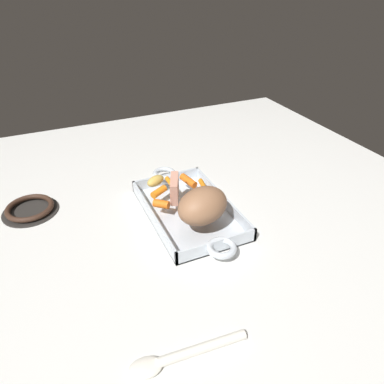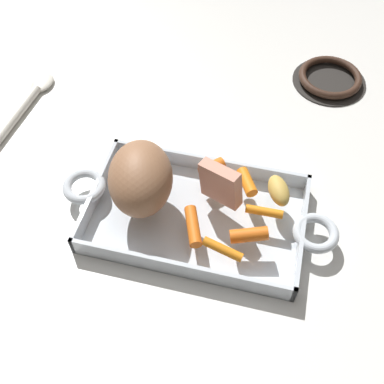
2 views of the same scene
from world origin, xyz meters
name	(u,v)px [view 1 (image 1 of 2)]	position (x,y,z in m)	size (l,w,h in m)	color
ground_plane	(189,214)	(0.00, 0.00, 0.00)	(1.61, 1.61, 0.00)	silver
roasting_dish	(189,210)	(0.00, 0.00, 0.01)	(0.47, 0.22, 0.04)	silver
pork_roast	(204,205)	(0.09, 0.00, 0.09)	(0.14, 0.10, 0.10)	#946647
roast_slice_outer	(174,189)	(-0.03, -0.03, 0.07)	(0.02, 0.07, 0.07)	tan
baby_carrot_long	(188,181)	(-0.09, 0.04, 0.05)	(0.02, 0.02, 0.06)	orange
baby_carrot_northwest	(159,192)	(-0.07, -0.06, 0.05)	(0.02, 0.02, 0.05)	orange
baby_carrot_center_left	(171,183)	(-0.11, -0.01, 0.05)	(0.01, 0.01, 0.06)	orange
baby_carrot_southeast	(202,195)	(-0.01, 0.05, 0.05)	(0.02, 0.02, 0.07)	orange
baby_carrot_southwest	(161,204)	(-0.01, -0.08, 0.05)	(0.02, 0.02, 0.04)	orange
baby_carrot_center_right	(203,185)	(-0.06, 0.07, 0.05)	(0.01, 0.01, 0.06)	orange
potato_halved	(156,181)	(-0.13, -0.05, 0.05)	(0.06, 0.03, 0.03)	gold
stove_burner_rear	(30,209)	(-0.20, -0.41, 0.01)	(0.16, 0.16, 0.02)	#282623
serving_spoon	(182,355)	(0.40, -0.19, 0.01)	(0.05, 0.23, 0.02)	white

